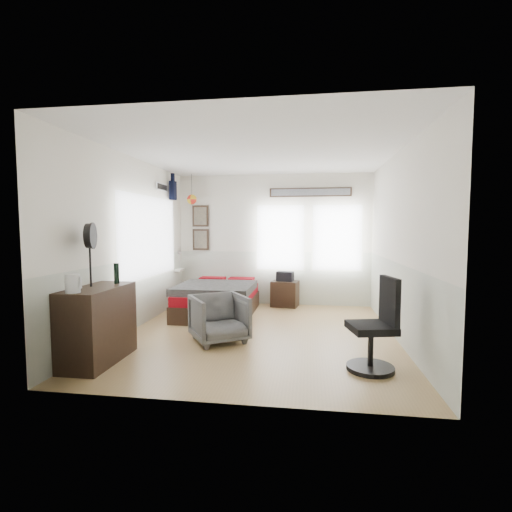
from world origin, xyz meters
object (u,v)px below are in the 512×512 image
at_px(dresser, 98,325).
at_px(bed, 218,299).
at_px(nightstand, 285,294).
at_px(task_chair, 376,333).
at_px(armchair, 219,318).

bearing_deg(dresser, bed, 72.46).
distance_m(nightstand, task_chair, 3.50).
xyz_separation_m(bed, armchair, (0.42, -1.62, 0.05)).
xyz_separation_m(bed, dresser, (-0.82, -2.59, 0.17)).
xyz_separation_m(dresser, nightstand, (2.00, 3.47, -0.19)).
xyz_separation_m(dresser, task_chair, (3.23, 0.19, -0.02)).
bearing_deg(bed, task_chair, -44.77).
relative_size(armchair, nightstand, 1.40).
distance_m(armchair, nightstand, 2.61).
height_order(dresser, nightstand, dresser).
relative_size(dresser, task_chair, 0.95).
height_order(bed, nightstand, bed).
bearing_deg(nightstand, armchair, -97.18).
relative_size(dresser, nightstand, 1.93).
xyz_separation_m(bed, nightstand, (1.18, 0.87, -0.03)).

